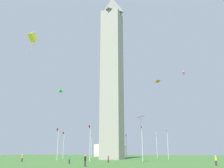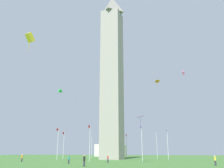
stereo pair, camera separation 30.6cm
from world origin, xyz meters
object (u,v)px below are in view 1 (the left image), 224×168
at_px(person_red_shirt, 108,159).
at_px(flagpole_nw, 58,142).
at_px(flagpole_sw, 92,145).
at_px(person_yellow_shirt, 216,161).
at_px(flagpole_s, 126,145).
at_px(kite_pink_box, 184,73).
at_px(flagpole_e, 168,143).
at_px(kite_purple_diamond, 141,117).
at_px(distant_building, 111,150).
at_px(flagpole_se, 157,144).
at_px(flagpole_ne, 142,141).
at_px(flagpole_n, 90,141).
at_px(person_teal_shirt, 69,159).
at_px(kite_yellow_box, 33,37).
at_px(obelisk_monument, 112,71).
at_px(kite_orange_diamond, 158,82).
at_px(flagpole_w, 63,144).
at_px(person_orange_shirt, 22,158).
at_px(kite_green_delta, 61,91).

bearing_deg(person_red_shirt, flagpole_nw, 51.02).
relative_size(flagpole_sw, person_yellow_shirt, 5.40).
height_order(flagpole_s, kite_pink_box, kite_pink_box).
xyz_separation_m(flagpole_e, kite_pink_box, (18.01, 6.46, 14.77)).
xyz_separation_m(flagpole_e, kite_purple_diamond, (21.19, -3.11, 4.71)).
height_order(person_red_shirt, distant_building, distant_building).
distance_m(flagpole_se, flagpole_sw, 23.84).
relative_size(flagpole_ne, kite_pink_box, 5.39).
relative_size(flagpole_n, person_teal_shirt, 5.37).
relative_size(kite_pink_box, kite_yellow_box, 1.06).
bearing_deg(distant_building, flagpole_nw, 7.14).
height_order(kite_purple_diamond, kite_yellow_box, kite_yellow_box).
bearing_deg(person_yellow_shirt, obelisk_monument, 11.75).
bearing_deg(obelisk_monument, kite_orange_diamond, 36.70).
distance_m(flagpole_nw, person_red_shirt, 21.60).
relative_size(flagpole_sw, person_red_shirt, 5.30).
bearing_deg(flagpole_ne, distant_building, -155.71).
bearing_deg(flagpole_w, flagpole_se, 112.50).
xyz_separation_m(flagpole_ne, distant_building, (-73.13, -33.00, -1.66)).
bearing_deg(person_orange_shirt, person_teal_shirt, -82.34).
bearing_deg(flagpole_n, flagpole_ne, 112.50).
relative_size(flagpole_w, kite_yellow_box, 5.69).
bearing_deg(kite_purple_diamond, distant_building, -157.09).
bearing_deg(person_red_shirt, obelisk_monument, 6.64).
xyz_separation_m(flagpole_e, flagpole_w, (-0.00, -33.71, 0.00)).
relative_size(flagpole_s, person_red_shirt, 5.30).
distance_m(flagpole_s, person_teal_shirt, 46.81).
distance_m(flagpole_s, kite_pink_box, 44.47).
bearing_deg(flagpole_se, flagpole_e, 22.50).
bearing_deg(kite_orange_diamond, flagpole_e, -176.79).
bearing_deg(person_teal_shirt, person_orange_shirt, 67.58).
height_order(flagpole_sw, flagpole_nw, same).
bearing_deg(person_red_shirt, kite_orange_diamond, -110.74).
distance_m(kite_green_delta, kite_yellow_box, 50.18).
bearing_deg(kite_orange_diamond, kite_yellow_box, -8.57).
distance_m(flagpole_e, person_yellow_shirt, 30.10).
bearing_deg(distant_building, kite_pink_box, 29.27).
relative_size(flagpole_s, kite_purple_diamond, 3.72).
height_order(flagpole_w, person_yellow_shirt, flagpole_w).
height_order(flagpole_ne, kite_yellow_box, kite_yellow_box).
distance_m(person_yellow_shirt, kite_orange_diamond, 18.27).
bearing_deg(person_teal_shirt, person_yellow_shirt, -89.05).
bearing_deg(distant_building, flagpole_e, 31.79).
height_order(flagpole_e, kite_green_delta, kite_green_delta).
xyz_separation_m(flagpole_w, distant_building, (-61.22, -4.23, -1.66)).
relative_size(person_orange_shirt, person_teal_shirt, 1.08).
distance_m(kite_pink_box, kite_green_delta, 33.65).
bearing_deg(obelisk_monument, person_teal_shirt, 2.82).
height_order(flagpole_nw, kite_green_delta, kite_green_delta).
xyz_separation_m(flagpole_s, kite_green_delta, (31.52, -10.15, 13.92)).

